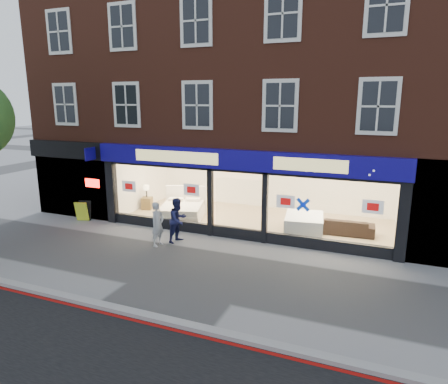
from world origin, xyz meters
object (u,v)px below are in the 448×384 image
Objects in this scene: display_bed at (182,210)px; pedestrian_blue at (178,220)px; mattress_stack at (304,224)px; sofa at (346,226)px; a_board at (83,211)px; pedestrian_grey at (158,224)px.

display_bed is 1.57× the size of pedestrian_blue.
mattress_stack is 1.56m from sofa.
mattress_stack is at bearing -5.73° from a_board.
mattress_stack is 1.23× the size of pedestrian_grey.
pedestrian_grey reaches higher than a_board.
pedestrian_grey is 0.77m from pedestrian_blue.
display_bed is at bearing 6.95° from a_board.
sofa is 1.25× the size of pedestrian_blue.
sofa is at bearing -4.62° from a_board.
pedestrian_grey reaches higher than sofa.
sofa is (6.63, 0.48, -0.04)m from display_bed.
pedestrian_blue is (-5.53, -2.86, 0.41)m from sofa.
pedestrian_grey is (-6.00, -3.46, 0.39)m from sofa.
pedestrian_grey is at bearing -146.54° from mattress_stack.
mattress_stack is 5.42m from pedestrian_grey.
mattress_stack is at bearing -47.80° from pedestrian_grey.
a_board reaches higher than mattress_stack.
pedestrian_blue is (1.10, -2.37, 0.37)m from display_bed.
display_bed reaches higher than sofa.
pedestrian_grey is at bearing 26.98° from sofa.
pedestrian_grey is at bearing 154.81° from pedestrian_blue.
sofa is 6.94m from pedestrian_grey.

